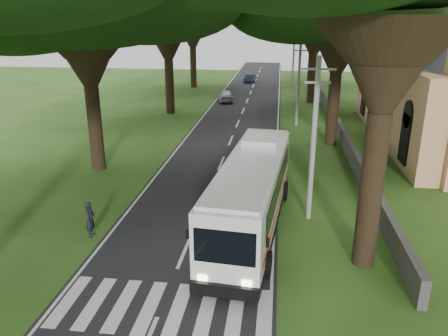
# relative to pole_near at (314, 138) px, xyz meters

# --- Properties ---
(ground) EXTENTS (140.00, 140.00, 0.00)m
(ground) POSITION_rel_pole_near_xyz_m (-5.50, -6.00, -4.18)
(ground) COLOR #284915
(ground) RESTS_ON ground
(road) EXTENTS (8.00, 120.00, 0.04)m
(road) POSITION_rel_pole_near_xyz_m (-5.50, 19.00, -4.17)
(road) COLOR black
(road) RESTS_ON ground
(crosswalk) EXTENTS (8.00, 3.00, 0.01)m
(crosswalk) POSITION_rel_pole_near_xyz_m (-5.50, -8.00, -4.18)
(crosswalk) COLOR silver
(crosswalk) RESTS_ON ground
(property_wall) EXTENTS (0.35, 50.00, 1.20)m
(property_wall) POSITION_rel_pole_near_xyz_m (3.50, 18.00, -3.58)
(property_wall) COLOR #383533
(property_wall) RESTS_ON ground
(pole_near) EXTENTS (1.60, 0.24, 8.00)m
(pole_near) POSITION_rel_pole_near_xyz_m (0.00, 0.00, 0.00)
(pole_near) COLOR gray
(pole_near) RESTS_ON ground
(pole_mid) EXTENTS (1.60, 0.24, 8.00)m
(pole_mid) POSITION_rel_pole_near_xyz_m (0.00, 20.00, 0.00)
(pole_mid) COLOR gray
(pole_mid) RESTS_ON ground
(pole_far) EXTENTS (1.60, 0.24, 8.00)m
(pole_far) POSITION_rel_pole_near_xyz_m (0.00, 40.00, 0.00)
(pole_far) COLOR gray
(pole_far) RESTS_ON ground
(tree_l_midb) EXTENTS (13.55, 13.55, 13.92)m
(tree_l_midb) POSITION_rel_pole_near_xyz_m (-13.00, 24.00, 6.73)
(tree_l_midb) COLOR black
(tree_l_midb) RESTS_ON ground
(tree_l_far) EXTENTS (13.51, 13.51, 13.89)m
(tree_l_far) POSITION_rel_pole_near_xyz_m (-14.00, 42.00, 6.71)
(tree_l_far) COLOR black
(tree_l_far) RESTS_ON ground
(tree_r_midb) EXTENTS (13.51, 13.51, 13.77)m
(tree_r_midb) POSITION_rel_pole_near_xyz_m (2.00, 32.00, 6.59)
(tree_r_midb) COLOR black
(tree_r_midb) RESTS_ON ground
(tree_r_far) EXTENTS (12.77, 12.77, 14.42)m
(tree_r_far) POSITION_rel_pole_near_xyz_m (3.00, 50.00, 7.34)
(tree_r_far) COLOR black
(tree_r_far) RESTS_ON ground
(coach_bus) EXTENTS (3.62, 12.09, 3.51)m
(coach_bus) POSITION_rel_pole_near_xyz_m (-2.79, -1.44, -2.29)
(coach_bus) COLOR white
(coach_bus) RESTS_ON ground
(distant_car_a) EXTENTS (2.47, 4.36, 1.40)m
(distant_car_a) POSITION_rel_pole_near_xyz_m (-8.04, 31.19, -3.45)
(distant_car_a) COLOR #AAA9AE
(distant_car_a) RESTS_ON road
(distant_car_b) EXTENTS (1.74, 3.69, 1.17)m
(distant_car_b) POSITION_rel_pole_near_xyz_m (-6.30, 47.88, -3.57)
(distant_car_b) COLOR #21274E
(distant_car_b) RESTS_ON road
(pedestrian) EXTENTS (0.44, 0.65, 1.71)m
(pedestrian) POSITION_rel_pole_near_xyz_m (-10.07, -3.18, -3.32)
(pedestrian) COLOR black
(pedestrian) RESTS_ON ground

